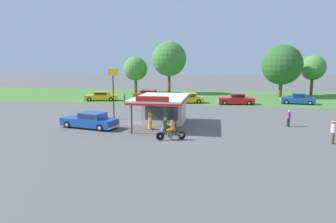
% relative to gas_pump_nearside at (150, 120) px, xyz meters
% --- Properties ---
extents(ground_plane, '(300.00, 300.00, 0.00)m').
position_rel_gas_pump_nearside_xyz_m(ground_plane, '(2.42, -2.00, -0.84)').
color(ground_plane, '#5B5959').
extents(grass_verge_strip, '(120.00, 24.00, 0.01)m').
position_rel_gas_pump_nearside_xyz_m(grass_verge_strip, '(2.42, 28.00, -0.83)').
color(grass_verge_strip, '#477A33').
rests_on(grass_verge_strip, ground).
extents(service_station_kiosk, '(4.65, 7.63, 3.26)m').
position_rel_gas_pump_nearside_xyz_m(service_station_kiosk, '(0.70, 2.99, 0.82)').
color(service_station_kiosk, silver).
rests_on(service_station_kiosk, ground).
extents(gas_pump_nearside, '(0.44, 0.44, 1.84)m').
position_rel_gas_pump_nearside_xyz_m(gas_pump_nearside, '(0.00, 0.00, 0.00)').
color(gas_pump_nearside, slate).
rests_on(gas_pump_nearside, ground).
extents(gas_pump_offside, '(0.44, 0.44, 2.09)m').
position_rel_gas_pump_nearside_xyz_m(gas_pump_offside, '(1.40, 0.00, 0.12)').
color(gas_pump_offside, slate).
rests_on(gas_pump_offside, ground).
extents(motorcycle_with_rider, '(2.23, 0.95, 1.58)m').
position_rel_gas_pump_nearside_xyz_m(motorcycle_with_rider, '(2.46, -3.26, -0.18)').
color(motorcycle_with_rider, black).
rests_on(motorcycle_with_rider, ground).
extents(featured_classic_sedan, '(5.70, 2.97, 1.45)m').
position_rel_gas_pump_nearside_xyz_m(featured_classic_sedan, '(-5.63, -0.26, -0.17)').
color(featured_classic_sedan, '#19479E').
rests_on(featured_classic_sedan, ground).
extents(parked_car_back_row_right, '(4.99, 2.50, 1.55)m').
position_rel_gas_pump_nearside_xyz_m(parked_car_back_row_right, '(17.63, 20.19, -0.14)').
color(parked_car_back_row_right, '#19479E').
rests_on(parked_car_back_row_right, ground).
extents(parked_car_back_row_far_right, '(5.48, 3.00, 1.50)m').
position_rel_gas_pump_nearside_xyz_m(parked_car_back_row_far_right, '(1.41, 18.57, -0.16)').
color(parked_car_back_row_far_right, gold).
rests_on(parked_car_back_row_far_right, ground).
extents(parked_car_back_row_far_left, '(5.45, 2.83, 1.45)m').
position_rel_gas_pump_nearside_xyz_m(parked_car_back_row_far_left, '(-12.49, 19.01, -0.16)').
color(parked_car_back_row_far_left, gold).
rests_on(parked_car_back_row_far_left, ground).
extents(parked_car_back_row_left, '(5.40, 2.30, 1.56)m').
position_rel_gas_pump_nearside_xyz_m(parked_car_back_row_left, '(8.63, 18.23, -0.13)').
color(parked_car_back_row_left, red).
rests_on(parked_car_back_row_left, ground).
extents(parked_car_second_row_spare, '(5.74, 2.37, 1.55)m').
position_rel_gas_pump_nearside_xyz_m(parked_car_second_row_spare, '(-5.20, 22.00, -0.11)').
color(parked_car_second_row_spare, '#993819').
rests_on(parked_car_second_row_spare, ground).
extents(bystander_chatting_near_pumps, '(0.34, 0.34, 1.48)m').
position_rel_gas_pump_nearside_xyz_m(bystander_chatting_near_pumps, '(-7.82, 16.52, -0.05)').
color(bystander_chatting_near_pumps, brown).
rests_on(bystander_chatting_near_pumps, ground).
extents(bystander_admiring_sedan, '(0.38, 0.38, 1.72)m').
position_rel_gas_pump_nearside_xyz_m(bystander_admiring_sedan, '(14.38, -2.37, 0.09)').
color(bystander_admiring_sedan, brown).
rests_on(bystander_admiring_sedan, ground).
extents(bystander_standing_back_lot, '(0.34, 0.34, 1.56)m').
position_rel_gas_pump_nearside_xyz_m(bystander_standing_back_lot, '(12.58, 3.44, -0.02)').
color(bystander_standing_back_lot, black).
rests_on(bystander_standing_back_lot, ground).
extents(tree_oak_far_left, '(7.02, 7.02, 9.21)m').
position_rel_gas_pump_nearside_xyz_m(tree_oak_far_left, '(17.07, 29.51, 4.70)').
color(tree_oak_far_left, brown).
rests_on(tree_oak_far_left, ground).
extents(tree_oak_centre, '(4.86, 4.86, 7.32)m').
position_rel_gas_pump_nearside_xyz_m(tree_oak_centre, '(-10.73, 32.97, 4.02)').
color(tree_oak_centre, brown).
rests_on(tree_oak_centre, ground).
extents(tree_oak_left, '(4.57, 4.57, 7.43)m').
position_rel_gas_pump_nearside_xyz_m(tree_oak_left, '(23.26, 33.33, 4.15)').
color(tree_oak_left, brown).
rests_on(tree_oak_left, ground).
extents(tree_oak_right, '(6.74, 6.74, 10.20)m').
position_rel_gas_pump_nearside_xyz_m(tree_oak_right, '(-3.44, 31.97, 5.84)').
color(tree_oak_right, brown).
rests_on(tree_oak_right, ground).
extents(roadside_pole_sign, '(1.10, 0.12, 5.35)m').
position_rel_gas_pump_nearside_xyz_m(roadside_pole_sign, '(-4.88, 4.06, 2.77)').
color(roadside_pole_sign, black).
rests_on(roadside_pole_sign, ground).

